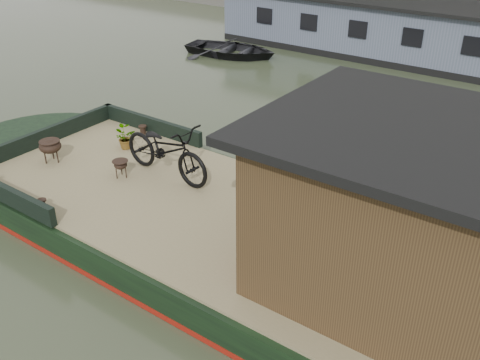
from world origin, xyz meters
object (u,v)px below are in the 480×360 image
Objects in this scene: cabin at (409,211)px; bicycle at (166,150)px; dinghy at (231,46)px; brazier_rear at (121,169)px; brazier_front at (51,151)px.

cabin reaches higher than bicycle.
brazier_rear is at bearing -164.43° from dinghy.
bicycle reaches higher than dinghy.
brazier_front is 1.33× the size of brazier_rear.
brazier_front is 0.13× the size of dinghy.
brazier_rear is at bearing 12.44° from brazier_front.
brazier_rear is (-5.58, -0.04, -1.05)m from cabin.
dinghy is at bearing 135.98° from cabin.
dinghy is (-5.53, 9.53, -0.84)m from bicycle.
bicycle is at bearing 21.59° from brazier_front.
brazier_front is at bearing -176.83° from cabin.
bicycle is 2.56m from brazier_front.
brazier_rear is (-0.70, -0.57, -0.39)m from bicycle.
cabin reaches higher than brazier_front.
bicycle is (-4.89, 0.53, -0.66)m from cabin.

